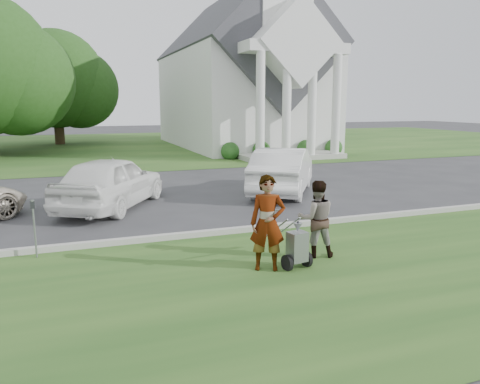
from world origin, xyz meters
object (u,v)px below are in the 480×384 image
parking_meter_near (34,222)px  car_d (283,170)px  striping_cart (297,247)px  car_b (111,182)px  person_right (316,219)px  person_left (268,224)px  tree_back (56,84)px  church (242,66)px

parking_meter_near → car_d: 9.47m
striping_cart → car_b: car_b is taller
striping_cart → person_right: person_right is taller
person_right → car_d: car_d is taller
parking_meter_near → striping_cart: bearing=-27.0°
person_right → car_d: 7.31m
person_left → car_b: 7.22m
car_d → tree_back: bearing=-39.0°
person_right → parking_meter_near: 5.96m
tree_back → person_right: (5.41, -31.74, -3.90)m
parking_meter_near → car_b: size_ratio=0.26×
striping_cart → tree_back: bearing=88.5°
tree_back → parking_meter_near: size_ratio=7.61×
person_left → parking_meter_near: 4.93m
person_right → car_b: (-3.66, 6.42, 0.00)m
church → person_left: (-8.90, -25.27, -5.00)m
person_left → parking_meter_near: bearing=174.9°
tree_back → person_left: size_ratio=5.10×
car_b → car_d: bearing=-145.0°
church → car_b: (-11.26, -18.45, -5.11)m
church → tree_back: 14.77m
church → car_d: (-5.13, -17.99, -5.11)m
church → tree_back: (-13.01, 6.87, -1.21)m
person_left → car_d: person_left is taller
striping_cart → person_left: 0.78m
person_right → striping_cart: bearing=51.8°
striping_cart → car_d: size_ratio=0.23×
church → striping_cart: (-8.32, -25.41, -5.50)m
striping_cart → person_left: (-0.58, 0.14, 0.50)m
parking_meter_near → church: bearing=60.0°
church → parking_meter_near: bearing=-120.0°
tree_back → car_b: tree_back is taller
church → person_left: church is taller
person_right → person_left: bearing=32.3°
parking_meter_near → car_b: 4.87m
tree_back → parking_meter_near: (-0.21, -29.78, -3.93)m
person_right → car_d: size_ratio=0.33×
car_b → person_right: bearing=150.4°
striping_cart → person_right: size_ratio=0.70×
church → person_right: size_ratio=14.63×
person_left → church: bearing=94.1°
church → person_left: size_ratio=12.79×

